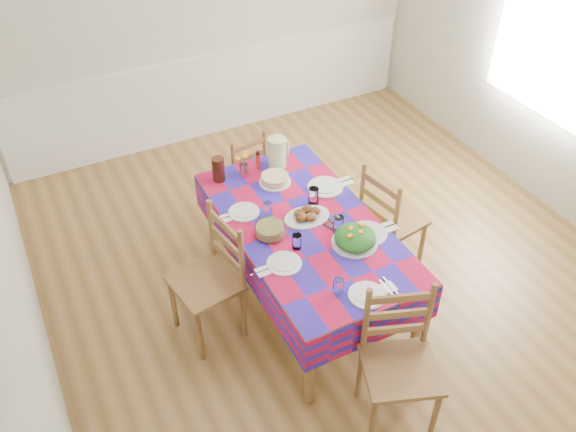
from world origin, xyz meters
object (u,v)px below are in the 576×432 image
(green_pitcher, at_px, (277,152))
(chair_left, at_px, (211,280))
(dining_table, at_px, (305,232))
(meat_platter, at_px, (307,215))
(chair_far, at_px, (242,173))
(chair_right, at_px, (389,221))
(tea_pitcher, at_px, (218,169))
(chair_near, at_px, (399,363))

(green_pitcher, distance_m, chair_left, 1.22)
(dining_table, relative_size, meat_platter, 5.40)
(chair_far, bearing_deg, chair_right, 110.85)
(dining_table, relative_size, chair_right, 1.91)
(tea_pitcher, relative_size, chair_far, 0.23)
(chair_near, relative_size, chair_right, 1.04)
(meat_platter, relative_size, tea_pitcher, 1.76)
(dining_table, distance_m, tea_pitcher, 0.88)
(green_pitcher, distance_m, tea_pitcher, 0.50)
(tea_pitcher, height_order, chair_right, chair_right)
(chair_near, xyz_separation_m, chair_left, (-0.77, 1.20, -0.00))
(chair_right, bearing_deg, green_pitcher, 28.50)
(meat_platter, height_order, green_pitcher, green_pitcher)
(chair_near, distance_m, chair_right, 1.39)
(meat_platter, xyz_separation_m, green_pitcher, (0.11, 0.70, 0.10))
(green_pitcher, relative_size, tea_pitcher, 1.28)
(tea_pitcher, bearing_deg, chair_right, -36.01)
(chair_far, xyz_separation_m, chair_right, (0.74, -1.20, 0.06))
(green_pitcher, bearing_deg, tea_pitcher, 176.23)
(dining_table, xyz_separation_m, chair_far, (0.01, 1.19, -0.23))
(meat_platter, bearing_deg, chair_right, -5.04)
(tea_pitcher, bearing_deg, chair_far, 48.18)
(tea_pitcher, bearing_deg, green_pitcher, -3.77)
(chair_near, bearing_deg, meat_platter, 109.10)
(chair_near, xyz_separation_m, chair_far, (-0.01, 2.38, -0.08))
(tea_pitcher, xyz_separation_m, chair_far, (0.36, 0.40, -0.41))
(meat_platter, xyz_separation_m, chair_far, (-0.03, 1.14, -0.34))
(meat_platter, xyz_separation_m, tea_pitcher, (-0.39, 0.74, 0.07))
(meat_platter, bearing_deg, chair_near, -91.03)
(meat_platter, relative_size, green_pitcher, 1.38)
(dining_table, bearing_deg, chair_left, 179.40)
(chair_far, xyz_separation_m, chair_left, (-0.76, -1.18, 0.08))
(tea_pitcher, bearing_deg, chair_left, -116.93)
(tea_pitcher, xyz_separation_m, chair_left, (-0.40, -0.78, -0.33))
(green_pitcher, height_order, chair_right, green_pitcher)
(green_pitcher, xyz_separation_m, chair_right, (0.60, -0.77, -0.38))
(chair_near, relative_size, chair_far, 1.18)
(chair_left, relative_size, chair_right, 1.03)
(chair_left, bearing_deg, chair_right, 79.81)
(chair_far, bearing_deg, meat_platter, 80.66)
(dining_table, distance_m, chair_right, 0.77)
(dining_table, distance_m, chair_left, 0.76)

